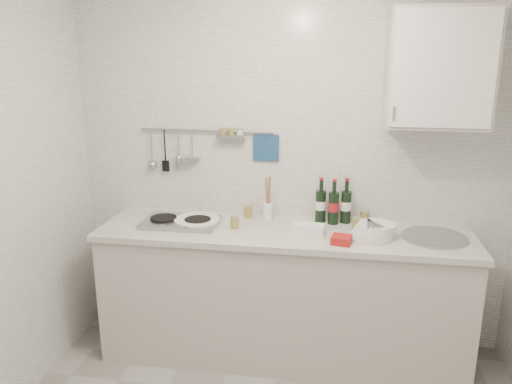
# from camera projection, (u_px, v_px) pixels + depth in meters

# --- Properties ---
(back_wall) EXTENTS (3.00, 0.02, 2.50)m
(back_wall) POSITION_uv_depth(u_px,v_px,m) (289.00, 171.00, 3.47)
(back_wall) COLOR silver
(back_wall) RESTS_ON floor
(counter) EXTENTS (2.44, 0.64, 0.96)m
(counter) POSITION_uv_depth(u_px,v_px,m) (283.00, 297.00, 3.40)
(counter) COLOR #B1AAA3
(counter) RESTS_ON floor
(wall_rail) EXTENTS (0.98, 0.09, 0.34)m
(wall_rail) POSITION_uv_depth(u_px,v_px,m) (204.00, 144.00, 3.48)
(wall_rail) COLOR #93969B
(wall_rail) RESTS_ON back_wall
(wall_cabinet) EXTENTS (0.60, 0.38, 0.70)m
(wall_cabinet) POSITION_uv_depth(u_px,v_px,m) (439.00, 68.00, 2.97)
(wall_cabinet) COLOR #B1AAA3
(wall_cabinet) RESTS_ON back_wall
(plate_stack_hob) EXTENTS (0.33, 0.32, 0.04)m
(plate_stack_hob) POSITION_uv_depth(u_px,v_px,m) (196.00, 222.00, 3.36)
(plate_stack_hob) COLOR #4D62AF
(plate_stack_hob) RESTS_ON counter
(plate_stack_sink) EXTENTS (0.29, 0.28, 0.10)m
(plate_stack_sink) POSITION_uv_depth(u_px,v_px,m) (374.00, 231.00, 3.12)
(plate_stack_sink) COLOR white
(plate_stack_sink) RESTS_ON counter
(wine_bottles) EXTENTS (0.24, 0.11, 0.31)m
(wine_bottles) POSITION_uv_depth(u_px,v_px,m) (334.00, 201.00, 3.37)
(wine_bottles) COLOR black
(wine_bottles) RESTS_ON counter
(butter_dish) EXTENTS (0.21, 0.13, 0.06)m
(butter_dish) POSITION_uv_depth(u_px,v_px,m) (309.00, 229.00, 3.20)
(butter_dish) COLOR white
(butter_dish) RESTS_ON counter
(strawberry_punnet) EXTENTS (0.13, 0.13, 0.05)m
(strawberry_punnet) POSITION_uv_depth(u_px,v_px,m) (341.00, 240.00, 3.03)
(strawberry_punnet) COLOR red
(strawberry_punnet) RESTS_ON counter
(utensil_crock) EXTENTS (0.08, 0.08, 0.31)m
(utensil_crock) POSITION_uv_depth(u_px,v_px,m) (268.00, 209.00, 3.47)
(utensil_crock) COLOR white
(utensil_crock) RESTS_ON counter
(jar_a) EXTENTS (0.06, 0.06, 0.09)m
(jar_a) POSITION_uv_depth(u_px,v_px,m) (248.00, 211.00, 3.51)
(jar_a) COLOR olive
(jar_a) RESTS_ON counter
(jar_b) EXTENTS (0.07, 0.07, 0.08)m
(jar_b) POSITION_uv_depth(u_px,v_px,m) (365.00, 217.00, 3.40)
(jar_b) COLOR olive
(jar_b) RESTS_ON counter
(jar_c) EXTENTS (0.07, 0.07, 0.08)m
(jar_c) POSITION_uv_depth(u_px,v_px,m) (357.00, 223.00, 3.27)
(jar_c) COLOR olive
(jar_c) RESTS_ON counter
(jar_d) EXTENTS (0.06, 0.06, 0.08)m
(jar_d) POSITION_uv_depth(u_px,v_px,m) (235.00, 222.00, 3.29)
(jar_d) COLOR olive
(jar_d) RESTS_ON counter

